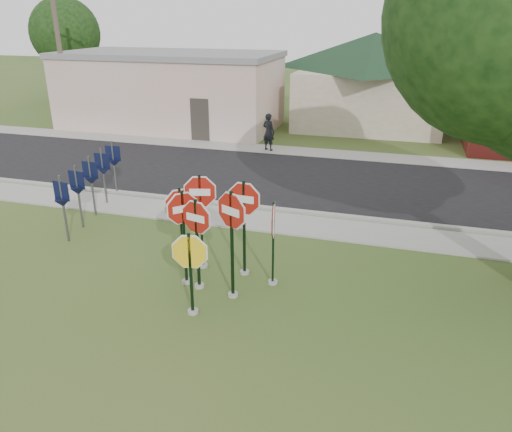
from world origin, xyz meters
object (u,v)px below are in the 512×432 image
(stop_sign_yellow, at_px, (190,265))
(utility_pole_near, at_px, (58,38))
(stop_sign_center, at_px, (197,232))
(stop_sign_left, at_px, (183,225))
(pedestrian, at_px, (269,132))

(stop_sign_yellow, distance_m, utility_pole_near, 20.98)
(stop_sign_yellow, bearing_deg, stop_sign_center, 105.22)
(stop_sign_center, height_order, stop_sign_left, stop_sign_left)
(stop_sign_center, xyz_separation_m, utility_pole_near, (-13.70, 14.08, 3.50))
(stop_sign_left, relative_size, utility_pole_near, 0.26)
(stop_sign_yellow, relative_size, utility_pole_near, 0.22)
(stop_sign_center, bearing_deg, pedestrian, 97.87)
(stop_sign_center, xyz_separation_m, pedestrian, (-1.79, 12.95, -0.52))
(stop_sign_yellow, bearing_deg, utility_pole_near, 132.69)
(stop_sign_left, bearing_deg, stop_sign_center, -15.83)
(stop_sign_yellow, bearing_deg, stop_sign_left, 119.52)
(stop_sign_center, height_order, stop_sign_yellow, stop_sign_center)
(pedestrian, bearing_deg, stop_sign_yellow, 119.82)
(stop_sign_yellow, xyz_separation_m, stop_sign_left, (-0.68, 1.20, 0.35))
(stop_sign_yellow, height_order, utility_pole_near, utility_pole_near)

